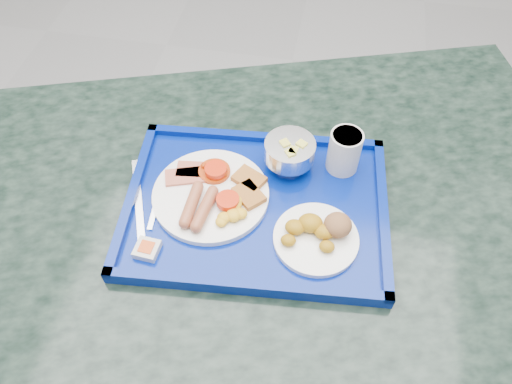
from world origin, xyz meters
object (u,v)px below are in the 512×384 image
table (265,268)px  juice_cup (345,150)px  tray (256,207)px  bread_plate (319,233)px  fruit_bowl (290,152)px  main_plate (214,195)px

table → juice_cup: (0.13, 0.13, 0.27)m
tray → bread_plate: size_ratio=3.40×
fruit_bowl → juice_cup: bearing=11.0°
juice_cup → fruit_bowl: bearing=-169.0°
main_plate → fruit_bowl: (0.13, 0.11, 0.03)m
main_plate → fruit_bowl: fruit_bowl is taller
main_plate → bread_plate: size_ratio=1.45×
bread_plate → tray: bearing=157.1°
tray → fruit_bowl: fruit_bowl is taller
tray → table: bearing=-11.6°
juice_cup → bread_plate: bearing=-98.6°
juice_cup → tray: bearing=-139.9°
main_plate → juice_cup: bearing=28.7°
table → juice_cup: juice_cup is taller
table → tray: bearing=168.4°
main_plate → bread_plate: bread_plate is taller
table → fruit_bowl: bearing=77.2°
bread_plate → juice_cup: size_ratio=1.72×
main_plate → fruit_bowl: bearing=39.9°
table → juice_cup: 0.33m
main_plate → juice_cup: (0.23, 0.13, 0.04)m
tray → main_plate: main_plate is taller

